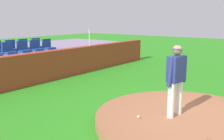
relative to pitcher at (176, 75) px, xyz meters
name	(u,v)px	position (x,y,z in m)	size (l,w,h in m)	color
ground_plane	(184,125)	(0.15, -0.23, -1.32)	(60.00, 60.00, 0.00)	#2C8D1D
pitchers_mound	(185,120)	(0.15, -0.23, -1.19)	(4.58, 4.58, 0.26)	#9D6140
pitcher	(176,75)	(0.00, 0.00, 0.00)	(0.78, 0.34, 1.82)	white
baseball	(138,117)	(-0.71, 0.63, -1.02)	(0.07, 0.07, 0.07)	white
brick_barrier	(26,70)	(0.15, 6.42, -0.67)	(17.08, 0.40, 1.30)	#9E3A23
fence_post_right	(89,37)	(3.97, 6.42, 0.40)	(0.06, 0.06, 0.86)	silver
stadium_chair_3	(9,50)	(0.17, 7.61, 0.03)	(0.48, 0.44, 0.50)	navy
stadium_chair_4	(23,49)	(0.87, 7.59, 0.03)	(0.48, 0.44, 0.50)	navy
stadium_chair_5	(36,47)	(1.55, 7.59, 0.03)	(0.48, 0.44, 0.50)	navy
stadium_chair_6	(48,46)	(2.25, 7.59, 0.03)	(0.48, 0.44, 0.50)	navy
stadium_chair_11	(12,47)	(0.85, 8.48, 0.03)	(0.48, 0.44, 0.50)	navy
stadium_chair_12	(24,46)	(1.53, 8.49, 0.03)	(0.48, 0.44, 0.50)	navy
stadium_chair_13	(37,45)	(2.28, 8.47, 0.03)	(0.48, 0.44, 0.50)	navy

